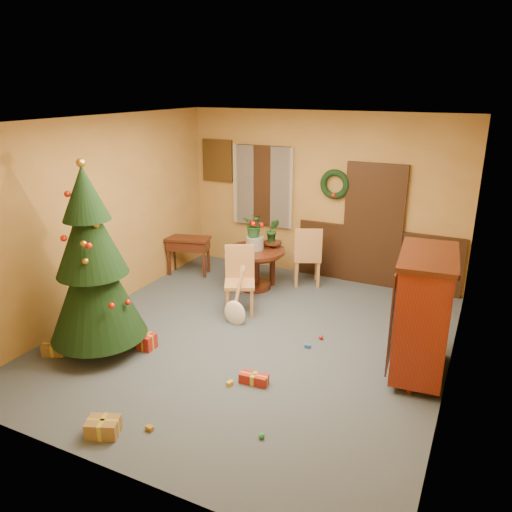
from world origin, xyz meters
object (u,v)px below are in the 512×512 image
Objects in this scene: dining_table at (255,261)px; christmas_tree at (92,265)px; writing_desk at (188,247)px; sideboard at (423,311)px; chair_near at (240,277)px.

dining_table is 2.99m from christmas_tree.
dining_table is 1.19× the size of writing_desk.
sideboard is at bearing 17.84° from christmas_tree.
dining_table is 1.39m from writing_desk.
dining_table is 0.93m from chair_near.
sideboard is (4.30, -1.63, 0.29)m from writing_desk.
christmas_tree is at bearing -108.03° from dining_table.
chair_near is at bearing 166.99° from sideboard.
chair_near is 2.24m from christmas_tree.
writing_desk is at bearing 159.22° from sideboard.
dining_table reaches higher than writing_desk.
sideboard is at bearing -20.78° from writing_desk.
chair_near is 1.20× the size of writing_desk.
chair_near is at bearing -78.34° from dining_table.
christmas_tree reaches higher than writing_desk.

